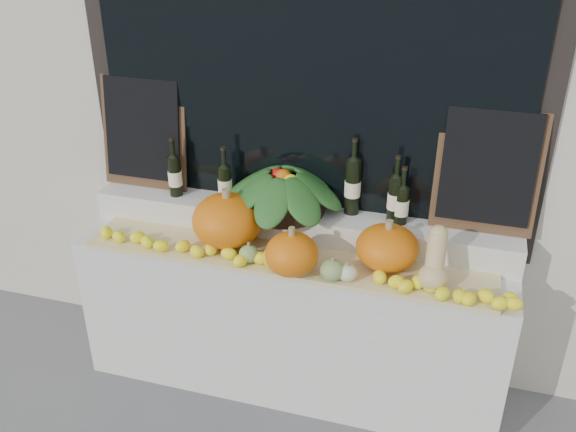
% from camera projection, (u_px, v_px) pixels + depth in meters
% --- Properties ---
extents(display_sill, '(2.30, 0.55, 0.88)m').
position_uv_depth(display_sill, '(292.00, 317.00, 3.57)').
color(display_sill, silver).
rests_on(display_sill, ground).
extents(rear_tier, '(2.30, 0.25, 0.16)m').
position_uv_depth(rear_tier, '(300.00, 223.00, 3.45)').
color(rear_tier, silver).
rests_on(rear_tier, display_sill).
extents(straw_bedding, '(2.10, 0.32, 0.02)m').
position_uv_depth(straw_bedding, '(285.00, 260.00, 3.25)').
color(straw_bedding, tan).
rests_on(straw_bedding, display_sill).
extents(pumpkin_left, '(0.48, 0.48, 0.28)m').
position_uv_depth(pumpkin_left, '(228.00, 220.00, 3.31)').
color(pumpkin_left, orange).
rests_on(pumpkin_left, straw_bedding).
extents(pumpkin_right, '(0.37, 0.37, 0.22)m').
position_uv_depth(pumpkin_right, '(387.00, 247.00, 3.12)').
color(pumpkin_right, orange).
rests_on(pumpkin_right, straw_bedding).
extents(pumpkin_center, '(0.27, 0.27, 0.21)m').
position_uv_depth(pumpkin_center, '(292.00, 254.00, 3.07)').
color(pumpkin_center, orange).
rests_on(pumpkin_center, straw_bedding).
extents(butternut_squash, '(0.14, 0.21, 0.29)m').
position_uv_depth(butternut_squash, '(435.00, 263.00, 2.98)').
color(butternut_squash, tan).
rests_on(butternut_squash, straw_bedding).
extents(decorative_gourds, '(0.60, 0.15, 0.14)m').
position_uv_depth(decorative_gourds, '(300.00, 264.00, 3.10)').
color(decorative_gourds, '#28611D').
rests_on(decorative_gourds, straw_bedding).
extents(lemon_heap, '(2.20, 0.16, 0.06)m').
position_uv_depth(lemon_heap, '(279.00, 264.00, 3.14)').
color(lemon_heap, '#FFF51A').
rests_on(lemon_heap, straw_bedding).
extents(produce_bowl, '(0.68, 0.68, 0.24)m').
position_uv_depth(produce_bowl, '(283.00, 190.00, 3.37)').
color(produce_bowl, black).
rests_on(produce_bowl, rear_tier).
extents(wine_bottle_far_left, '(0.08, 0.08, 0.34)m').
position_uv_depth(wine_bottle_far_left, '(175.00, 175.00, 3.52)').
color(wine_bottle_far_left, black).
rests_on(wine_bottle_far_left, rear_tier).
extents(wine_bottle_near_left, '(0.08, 0.08, 0.32)m').
position_uv_depth(wine_bottle_near_left, '(225.00, 184.00, 3.45)').
color(wine_bottle_near_left, black).
rests_on(wine_bottle_near_left, rear_tier).
extents(wine_bottle_tall, '(0.08, 0.08, 0.42)m').
position_uv_depth(wine_bottle_tall, '(353.00, 186.00, 3.32)').
color(wine_bottle_tall, black).
rests_on(wine_bottle_tall, rear_tier).
extents(wine_bottle_near_right, '(0.08, 0.08, 0.36)m').
position_uv_depth(wine_bottle_near_right, '(395.00, 198.00, 3.25)').
color(wine_bottle_near_right, black).
rests_on(wine_bottle_near_right, rear_tier).
extents(wine_bottle_far_right, '(0.08, 0.08, 0.31)m').
position_uv_depth(wine_bottle_far_right, '(401.00, 204.00, 3.25)').
color(wine_bottle_far_right, black).
rests_on(wine_bottle_far_right, rear_tier).
extents(chalkboard_left, '(0.50, 0.11, 0.62)m').
position_uv_depth(chalkboard_left, '(143.00, 131.00, 3.54)').
color(chalkboard_left, '#4C331E').
rests_on(chalkboard_left, rear_tier).
extents(chalkboard_right, '(0.50, 0.11, 0.62)m').
position_uv_depth(chalkboard_right, '(488.00, 170.00, 3.09)').
color(chalkboard_right, '#4C331E').
rests_on(chalkboard_right, rear_tier).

